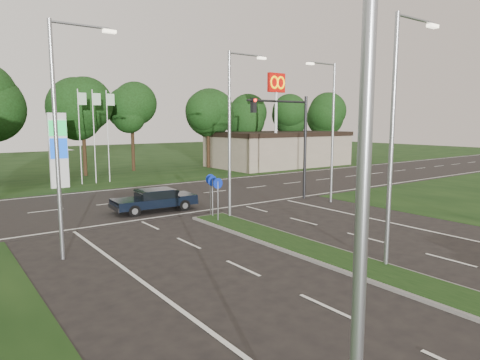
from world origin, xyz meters
TOP-DOWN VIEW (x-y plane):
  - verge_far at (0.00, 55.00)m, footprint 160.00×50.00m
  - cross_road at (0.00, 24.00)m, footprint 160.00×12.00m
  - median_kerb at (0.00, 4.00)m, footprint 2.00×26.00m
  - commercial_building at (22.00, 36.00)m, footprint 16.00×9.00m
  - streetlight_median_near at (1.00, 6.00)m, footprint 2.53×0.22m
  - streetlight_median_far at (1.00, 16.00)m, footprint 2.53×0.22m
  - streetlight_left_near at (-8.30, 0.00)m, footprint 2.53×0.22m
  - streetlight_left_far at (-8.30, 14.00)m, footprint 2.53×0.22m
  - streetlight_right_far at (8.80, 16.00)m, footprint 2.53×0.22m
  - traffic_signal at (7.19, 18.00)m, footprint 5.10×0.42m
  - median_signs at (0.00, 16.40)m, footprint 1.16×1.76m
  - gas_pylon at (-3.79, 33.05)m, footprint 5.80×1.26m
  - mcdonalds_sign at (18.00, 31.97)m, footprint 2.20×0.47m
  - treeline_far at (0.10, 39.93)m, footprint 6.00×6.00m
  - navy_sedan at (-1.73, 20.19)m, footprint 4.92×2.27m

SIDE VIEW (x-z plane):
  - verge_far at x=0.00m, z-range -0.01..0.01m
  - cross_road at x=0.00m, z-range -0.01..0.01m
  - median_kerb at x=0.00m, z-range 0.00..0.12m
  - navy_sedan at x=-1.73m, z-range 0.05..1.37m
  - median_signs at x=0.00m, z-range 0.52..2.90m
  - commercial_building at x=22.00m, z-range 0.00..4.00m
  - gas_pylon at x=-3.79m, z-range -0.80..7.20m
  - traffic_signal at x=7.19m, z-range 1.15..8.15m
  - streetlight_median_near at x=1.00m, z-range 0.58..9.58m
  - streetlight_median_far at x=1.00m, z-range 0.58..9.58m
  - streetlight_left_near at x=-8.30m, z-range 0.58..9.58m
  - streetlight_left_far at x=-8.30m, z-range 0.58..9.58m
  - streetlight_right_far at x=8.80m, z-range 0.58..9.58m
  - treeline_far at x=0.10m, z-range 1.88..11.78m
  - mcdonalds_sign at x=18.00m, z-range 2.79..13.19m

